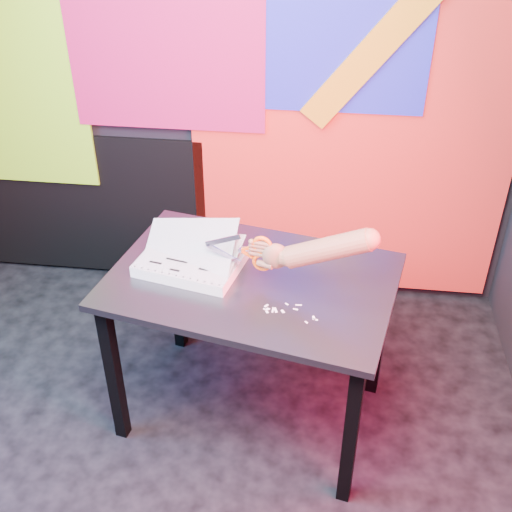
# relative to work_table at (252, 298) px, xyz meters

# --- Properties ---
(room) EXTENTS (3.01, 3.01, 2.71)m
(room) POSITION_rel_work_table_xyz_m (-0.28, -0.51, 0.70)
(room) COLOR #222327
(room) RESTS_ON ground
(backdrop) EXTENTS (2.88, 0.05, 2.08)m
(backdrop) POSITION_rel_work_table_xyz_m (-0.22, 0.96, 0.31)
(backdrop) COLOR red
(backdrop) RESTS_ON ground
(work_table) EXTENTS (1.23, 0.95, 0.75)m
(work_table) POSITION_rel_work_table_xyz_m (0.00, 0.00, 0.00)
(work_table) COLOR black
(work_table) RESTS_ON ground
(printout_stack) EXTENTS (0.45, 0.37, 0.21)m
(printout_stack) POSITION_rel_work_table_xyz_m (-0.25, 0.05, 0.13)
(printout_stack) COLOR white
(printout_stack) RESTS_ON work_table
(scissors) EXTENTS (0.27, 0.06, 0.16)m
(scissors) POSITION_rel_work_table_xyz_m (0.03, -0.02, 0.24)
(scissors) COLOR #8C90AA
(scissors) RESTS_ON printout_stack
(hand_forearm) EXTENTS (0.47, 0.14, 0.23)m
(hand_forearm) POSITION_rel_work_table_xyz_m (0.25, -0.06, 0.30)
(hand_forearm) COLOR brown
(hand_forearm) RESTS_ON work_table
(paper_clippings) EXTENTS (0.20, 0.11, 0.00)m
(paper_clippings) POSITION_rel_work_table_xyz_m (0.15, -0.19, 0.10)
(paper_clippings) COLOR white
(paper_clippings) RESTS_ON work_table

